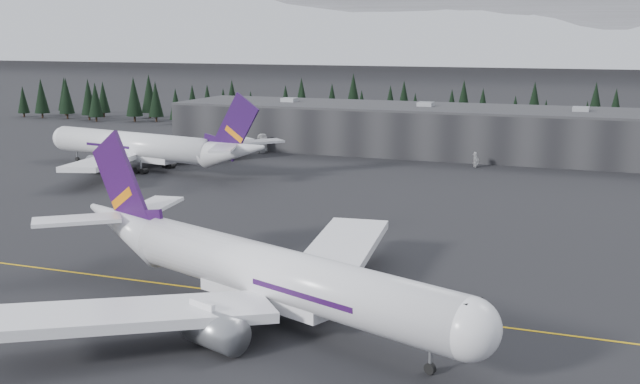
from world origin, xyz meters
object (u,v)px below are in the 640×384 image
at_px(jet_main, 250,268).
at_px(jet_parked, 150,147).
at_px(gse_vehicle_a, 263,150).
at_px(gse_vehicle_b, 476,165).
at_px(terminal, 462,131).

bearing_deg(jet_main, jet_parked, 150.49).
bearing_deg(gse_vehicle_a, gse_vehicle_b, -19.94).
height_order(jet_main, gse_vehicle_a, jet_main).
bearing_deg(gse_vehicle_a, jet_main, -82.60).
xyz_separation_m(jet_main, gse_vehicle_b, (5.43, 112.88, -4.77)).
bearing_deg(gse_vehicle_b, jet_parked, -87.68).
bearing_deg(gse_vehicle_b, gse_vehicle_a, -114.68).
bearing_deg(gse_vehicle_b, jet_main, -24.66).
bearing_deg(terminal, gse_vehicle_a, -161.24).
xyz_separation_m(jet_parked, gse_vehicle_b, (71.12, 32.00, -4.84)).
height_order(jet_main, gse_vehicle_b, jet_main).
xyz_separation_m(jet_main, jet_parked, (-65.69, 80.87, 0.07)).
bearing_deg(terminal, gse_vehicle_b, -69.05).
relative_size(terminal, jet_main, 2.54).
bearing_deg(gse_vehicle_b, terminal, 179.04).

